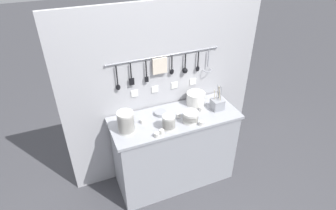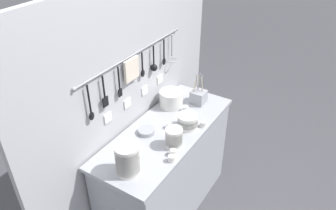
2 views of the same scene
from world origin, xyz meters
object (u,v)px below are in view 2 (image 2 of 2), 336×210
(bowl_stack_back_corner, at_px, (127,159))
(steel_mixing_bowl, at_px, (146,131))
(cup_front_right, at_px, (137,150))
(cup_mid_row, at_px, (203,124))
(cup_beside_plates, at_px, (173,152))
(cup_back_left, at_px, (172,159))
(cup_back_right, at_px, (170,126))
(bowl_stack_nested_right, at_px, (174,137))
(bowl_stack_tall_left, at_px, (188,121))
(cup_centre, at_px, (185,108))
(plate_stack, at_px, (171,99))
(cutlery_caddy, at_px, (199,97))

(bowl_stack_back_corner, xyz_separation_m, steel_mixing_bowl, (0.39, 0.13, -0.09))
(cup_front_right, relative_size, cup_mid_row, 1.00)
(cup_beside_plates, height_order, cup_back_left, same)
(cup_back_left, relative_size, cup_back_right, 1.00)
(bowl_stack_nested_right, relative_size, cup_beside_plates, 3.15)
(bowl_stack_tall_left, bearing_deg, bowl_stack_back_corner, 171.76)
(cup_centre, bearing_deg, cup_beside_plates, -159.09)
(cup_mid_row, bearing_deg, cup_beside_plates, 176.75)
(cup_centre, bearing_deg, cup_front_right, 177.52)
(plate_stack, bearing_deg, cup_mid_row, -109.03)
(bowl_stack_nested_right, bearing_deg, cup_mid_row, -12.84)
(cup_beside_plates, bearing_deg, cup_back_left, -158.52)
(cup_beside_plates, bearing_deg, bowl_stack_nested_right, 28.37)
(plate_stack, bearing_deg, cup_beside_plates, -147.26)
(cup_back_right, relative_size, cup_mid_row, 1.00)
(bowl_stack_back_corner, height_order, cup_beside_plates, bowl_stack_back_corner)
(plate_stack, distance_m, cutlery_caddy, 0.23)
(cup_beside_plates, bearing_deg, bowl_stack_tall_left, 12.02)
(cup_back_right, bearing_deg, bowl_stack_tall_left, -54.62)
(bowl_stack_nested_right, relative_size, cup_mid_row, 3.15)
(plate_stack, distance_m, steel_mixing_bowl, 0.42)
(plate_stack, bearing_deg, cutlery_caddy, -46.51)
(cup_back_left, relative_size, cup_centre, 1.00)
(bowl_stack_tall_left, xyz_separation_m, cup_centre, (0.18, 0.13, -0.03))
(cutlery_caddy, distance_m, cup_centre, 0.17)
(plate_stack, distance_m, cup_mid_row, 0.38)
(bowl_stack_nested_right, xyz_separation_m, cup_centre, (0.42, 0.15, -0.05))
(bowl_stack_back_corner, xyz_separation_m, bowl_stack_tall_left, (0.61, -0.09, -0.05))
(cup_front_right, bearing_deg, bowl_stack_back_corner, -160.34)
(plate_stack, distance_m, cup_back_right, 0.31)
(cup_front_right, bearing_deg, cup_centre, -2.48)
(plate_stack, height_order, cup_back_right, plate_stack)
(cup_beside_plates, height_order, cup_front_right, same)
(steel_mixing_bowl, bearing_deg, bowl_stack_nested_right, -93.24)
(bowl_stack_back_corner, bearing_deg, bowl_stack_tall_left, -8.24)
(cup_back_right, bearing_deg, cup_beside_plates, -144.14)
(cup_mid_row, bearing_deg, steel_mixing_bowl, 132.89)
(cup_mid_row, bearing_deg, cup_centre, 62.17)
(cutlery_caddy, bearing_deg, cup_back_left, -165.85)
(plate_stack, bearing_deg, bowl_stack_back_corner, -167.74)
(bowl_stack_back_corner, relative_size, cup_centre, 4.67)
(bowl_stack_tall_left, bearing_deg, steel_mixing_bowl, 134.80)
(steel_mixing_bowl, distance_m, cup_mid_row, 0.43)
(bowl_stack_back_corner, relative_size, bowl_stack_nested_right, 1.48)
(cup_back_right, xyz_separation_m, cup_centre, (0.26, 0.02, 0.00))
(cup_back_left, distance_m, cup_centre, 0.60)
(cup_front_right, distance_m, cup_back_right, 0.36)
(steel_mixing_bowl, bearing_deg, cup_back_right, -38.37)
(bowl_stack_tall_left, distance_m, cup_centre, 0.23)
(cup_front_right, relative_size, cup_back_left, 1.00)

